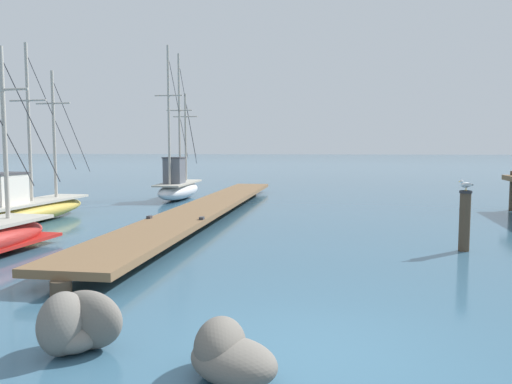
{
  "coord_description": "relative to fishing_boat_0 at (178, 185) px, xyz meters",
  "views": [
    {
      "loc": [
        0.25,
        -5.81,
        2.53
      ],
      "look_at": [
        -1.77,
        6.67,
        1.4
      ],
      "focal_mm": 34.56,
      "sensor_mm": 36.0,
      "label": 1
    }
  ],
  "objects": [
    {
      "name": "floating_dock",
      "position": [
        3.02,
        -5.47,
        -0.32
      ],
      "size": [
        1.98,
        21.14,
        0.53
      ],
      "color": "brown",
      "rests_on": "ground"
    },
    {
      "name": "shore_rock_near_left",
      "position": [
        4.53,
        -17.89,
        -0.34
      ],
      "size": [
        1.06,
        0.97,
        0.78
      ],
      "color": "slate",
      "rests_on": "ground"
    },
    {
      "name": "mooring_piling",
      "position": [
        10.84,
        -10.78,
        0.1
      ],
      "size": [
        0.3,
        0.3,
        1.49
      ],
      "color": "#4C3D2D",
      "rests_on": "ground"
    },
    {
      "name": "fishing_boat_1",
      "position": [
        -2.65,
        -8.4,
        -0.16
      ],
      "size": [
        1.75,
        7.39,
        6.06
      ],
      "color": "gold",
      "rests_on": "ground"
    },
    {
      "name": "perched_seagull",
      "position": [
        10.84,
        -10.78,
        0.96
      ],
      "size": [
        0.37,
        0.21,
        0.27
      ],
      "color": "gold",
      "rests_on": "mooring_piling"
    },
    {
      "name": "shore_rock_near_right",
      "position": [
        6.53,
        -18.28,
        -0.42
      ],
      "size": [
        1.32,
        1.28,
        0.62
      ],
      "color": "#656058",
      "rests_on": "ground"
    },
    {
      "name": "fishing_boat_0",
      "position": [
        0.0,
        0.0,
        0.0
      ],
      "size": [
        1.65,
        6.36,
        7.21
      ],
      "color": "silver",
      "rests_on": "ground"
    },
    {
      "name": "ground_plane",
      "position": [
        7.44,
        -17.59,
        -0.69
      ],
      "size": [
        400.0,
        400.0,
        0.0
      ],
      "primitive_type": "plane",
      "color": "#38607A"
    }
  ]
}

